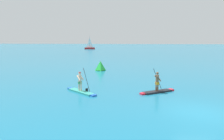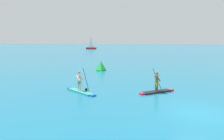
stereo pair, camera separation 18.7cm
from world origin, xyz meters
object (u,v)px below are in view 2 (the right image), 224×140
Objects in this scene: sailboat_left_horizon at (91,47)px; race_marker_buoy at (101,66)px; paddleboarder_near_left at (80,88)px; paddleboarder_mid_center at (157,89)px.

race_marker_buoy is at bearing 103.34° from sailboat_left_horizon.
paddleboarder_near_left is 0.49× the size of sailboat_left_horizon.
paddleboarder_near_left is at bearing -85.83° from race_marker_buoy.
paddleboarder_near_left is at bearing 101.62° from sailboat_left_horizon.
sailboat_left_horizon is (-19.85, 78.75, 0.53)m from paddleboarder_near_left.
sailboat_left_horizon is (-18.98, 66.74, 0.25)m from race_marker_buoy.
paddleboarder_near_left is at bearing 153.25° from paddleboarder_mid_center.
paddleboarder_mid_center is 13.13m from race_marker_buoy.
sailboat_left_horizon reaches higher than paddleboarder_near_left.
race_marker_buoy is at bearing 131.23° from paddleboarder_near_left.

